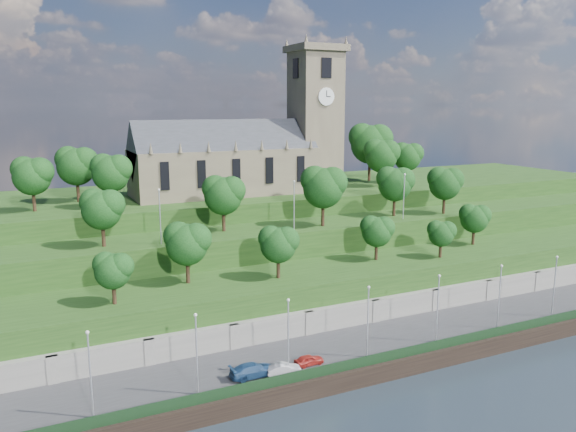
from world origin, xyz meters
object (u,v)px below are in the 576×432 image
car_middle (284,369)px  car_right (253,370)px  church (250,150)px  car_left (309,360)px

car_middle → car_right: bearing=84.4°
church → car_left: bearing=-102.9°
car_left → car_middle: 3.60m
car_middle → car_right: (-3.17, 0.99, 0.12)m
church → car_right: bearing=-111.2°
church → car_right: (-16.37, -42.28, -19.78)m
car_middle → car_right: size_ratio=0.73×
car_right → church: bearing=-21.4°
church → car_middle: 49.42m
church → car_left: (-9.71, -42.38, -19.94)m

